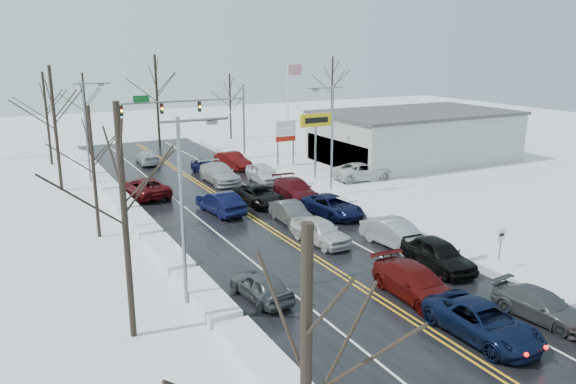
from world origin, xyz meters
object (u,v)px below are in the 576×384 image
traffic_signal_mast (199,110)px  oncoming_car_0 (221,213)px  dealership_building (414,136)px  flagpole (289,99)px  tires_plus_sign (316,125)px

traffic_signal_mast → oncoming_car_0: (-5.06, -18.77, -5.48)m
traffic_signal_mast → dealership_building: traffic_signal_mast is taller
oncoming_car_0 → flagpole: bearing=-135.2°
flagpole → oncoming_car_0: bearing=-128.9°
tires_plus_sign → oncoming_car_0: bearing=-150.8°
dealership_building → traffic_signal_mast: bearing=154.1°
traffic_signal_mast → dealership_building: 23.01m
dealership_building → flagpole: bearing=126.3°
flagpole → dealership_building: flagpole is taller
tires_plus_sign → oncoming_car_0: 14.75m
traffic_signal_mast → oncoming_car_0: bearing=-105.1°
flagpole → dealership_building: size_ratio=0.49×
dealership_building → oncoming_car_0: dealership_building is taller
traffic_signal_mast → dealership_building: size_ratio=0.65×
tires_plus_sign → flagpole: 14.79m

